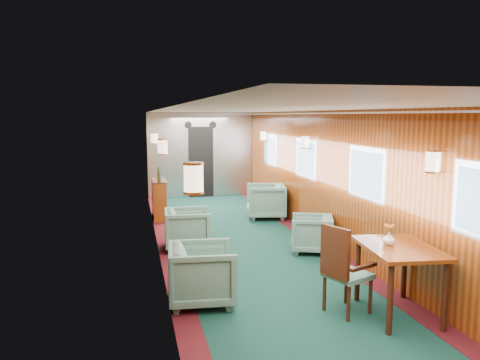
% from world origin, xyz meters
% --- Properties ---
extents(room, '(12.00, 12.10, 2.40)m').
position_xyz_m(room, '(0.00, 0.00, 1.63)').
color(room, '#0E332A').
rests_on(room, ground).
extents(bulkhead, '(2.98, 0.17, 2.39)m').
position_xyz_m(bulkhead, '(0.00, 5.91, 1.18)').
color(bulkhead, '#B6B8BD').
rests_on(bulkhead, ground).
extents(windows_right, '(0.02, 8.60, 0.80)m').
position_xyz_m(windows_right, '(1.49, 0.25, 1.45)').
color(windows_right, silver).
rests_on(windows_right, ground).
extents(wall_sconces, '(2.97, 7.97, 0.25)m').
position_xyz_m(wall_sconces, '(0.00, 0.57, 1.79)').
color(wall_sconces, beige).
rests_on(wall_sconces, ground).
extents(dining_table, '(0.88, 1.17, 0.82)m').
position_xyz_m(dining_table, '(1.07, -2.64, 0.69)').
color(dining_table, brown).
rests_on(dining_table, ground).
extents(side_chair, '(0.61, 0.62, 1.06)m').
position_xyz_m(side_chair, '(0.44, -2.47, 0.58)').
color(side_chair, '#214E48').
rests_on(side_chair, ground).
extents(credenza, '(0.31, 0.98, 1.16)m').
position_xyz_m(credenza, '(-1.34, 3.24, 0.45)').
color(credenza, brown).
rests_on(credenza, ground).
extents(flower_vase, '(0.14, 0.14, 0.15)m').
position_xyz_m(flower_vase, '(0.98, -2.55, 0.90)').
color(flower_vase, white).
rests_on(flower_vase, dining_table).
extents(armchair_left_near, '(0.88, 0.86, 0.74)m').
position_xyz_m(armchair_left_near, '(-1.09, -1.78, 0.37)').
color(armchair_left_near, '#214E48').
rests_on(armchair_left_near, ground).
extents(armchair_left_far, '(0.81, 0.79, 0.70)m').
position_xyz_m(armchair_left_far, '(-0.99, 0.65, 0.35)').
color(armchair_left_far, '#214E48').
rests_on(armchair_left_far, ground).
extents(armchair_right_near, '(0.88, 0.87, 0.63)m').
position_xyz_m(armchair_right_near, '(1.05, -0.01, 0.32)').
color(armchair_right_near, '#214E48').
rests_on(armchair_right_near, ground).
extents(armchair_right_far, '(0.99, 0.97, 0.78)m').
position_xyz_m(armchair_right_far, '(1.02, 2.71, 0.39)').
color(armchair_right_far, '#214E48').
rests_on(armchair_right_far, ground).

